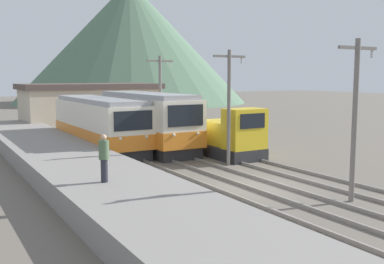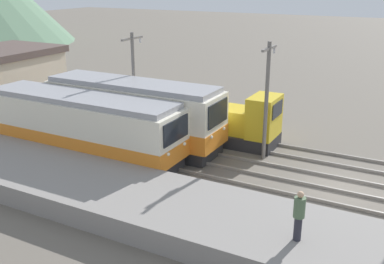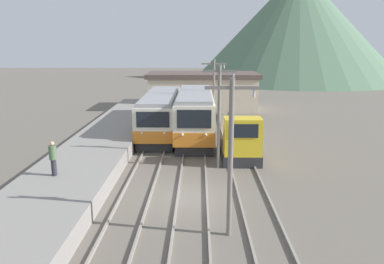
{
  "view_description": "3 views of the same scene",
  "coord_description": "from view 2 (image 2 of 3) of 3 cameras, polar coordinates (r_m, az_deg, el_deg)",
  "views": [
    {
      "loc": [
        -12.17,
        -15.2,
        4.8
      ],
      "look_at": [
        0.74,
        6.75,
        1.64
      ],
      "focal_mm": 42.0,
      "sensor_mm": 36.0,
      "label": 1
    },
    {
      "loc": [
        -19.76,
        -2.63,
        9.15
      ],
      "look_at": [
        -1.26,
        7.23,
        1.94
      ],
      "focal_mm": 42.0,
      "sensor_mm": 36.0,
      "label": 2
    },
    {
      "loc": [
        0.49,
        -17.31,
        7.41
      ],
      "look_at": [
        0.05,
        7.26,
        1.58
      ],
      "focal_mm": 35.0,
      "sensor_mm": 36.0,
      "label": 3
    }
  ],
  "objects": [
    {
      "name": "track_left",
      "position": [
        19.59,
        17.32,
        -9.57
      ],
      "size": [
        1.54,
        60.0,
        0.14
      ],
      "color": "gray",
      "rests_on": "ground"
    },
    {
      "name": "platform_left",
      "position": [
        16.27,
        14.81,
        -13.97
      ],
      "size": [
        4.5,
        54.0,
        0.94
      ],
      "primitive_type": "cube",
      "color": "gray",
      "rests_on": "ground"
    },
    {
      "name": "shunting_locomotive",
      "position": [
        25.9,
        6.4,
        1.0
      ],
      "size": [
        2.4,
        4.56,
        3.0
      ],
      "color": "#28282B",
      "rests_on": "ground"
    },
    {
      "name": "ground_plane",
      "position": [
        21.93,
        18.68,
        -6.74
      ],
      "size": [
        200.0,
        200.0,
        0.0
      ],
      "primitive_type": "plane",
      "color": "#665E54"
    },
    {
      "name": "commuter_train_left",
      "position": [
        24.46,
        -13.71,
        0.44
      ],
      "size": [
        2.84,
        11.55,
        3.42
      ],
      "color": "#28282B",
      "rests_on": "ground"
    },
    {
      "name": "commuter_train_center",
      "position": [
        25.72,
        -7.48,
        2.05
      ],
      "size": [
        2.84,
        10.67,
        3.73
      ],
      "color": "#28282B",
      "rests_on": "ground"
    },
    {
      "name": "track_center",
      "position": [
        22.08,
        18.79,
        -6.38
      ],
      "size": [
        1.54,
        60.0,
        0.14
      ],
      "color": "gray",
      "rests_on": "ground"
    },
    {
      "name": "track_right",
      "position": [
        24.83,
        20.01,
        -3.68
      ],
      "size": [
        1.54,
        60.0,
        0.14
      ],
      "color": "gray",
      "rests_on": "ground"
    },
    {
      "name": "catenary_mast_far",
      "position": [
        27.01,
        -7.39,
        6.56
      ],
      "size": [
        2.0,
        0.2,
        6.2
      ],
      "color": "slate",
      "rests_on": "ground"
    },
    {
      "name": "person_on_platform",
      "position": [
        15.19,
        13.42,
        -10.07
      ],
      "size": [
        0.38,
        0.38,
        1.77
      ],
      "color": "#282833",
      "rests_on": "platform_left"
    },
    {
      "name": "catenary_mast_mid",
      "position": [
        23.33,
        9.46,
        4.49
      ],
      "size": [
        2.0,
        0.2,
        6.2
      ],
      "color": "slate",
      "rests_on": "ground"
    }
  ]
}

